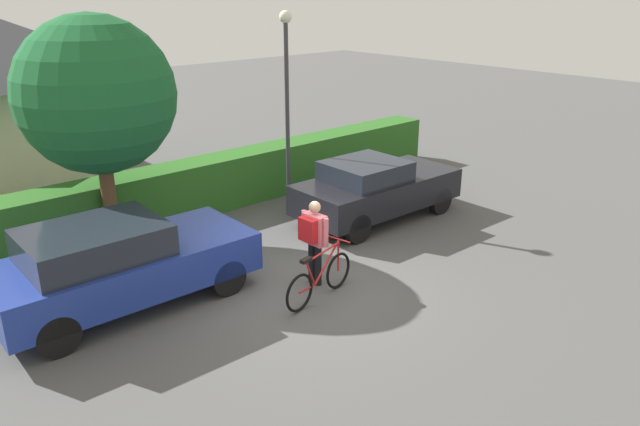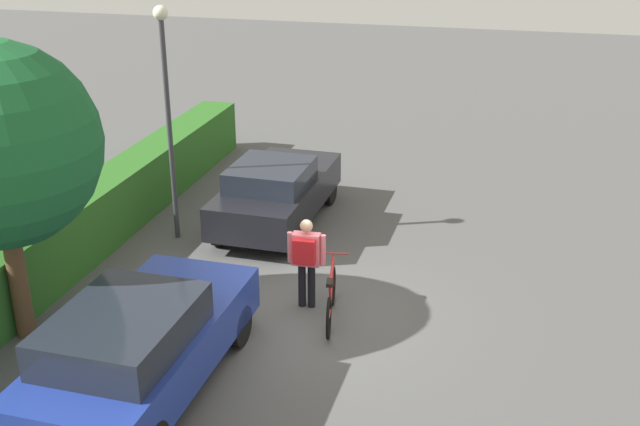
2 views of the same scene
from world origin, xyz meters
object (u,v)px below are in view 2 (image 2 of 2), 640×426
Objects in this scene: parked_car_near at (140,345)px; bicycle at (331,299)px; street_lamp at (167,95)px; person_rider at (306,256)px; parked_car_far at (276,191)px.

bicycle is (2.65, -2.05, -0.42)m from parked_car_near.
street_lamp is at bearing 19.25° from parked_car_near.
bicycle is at bearing -121.15° from person_rider.
bicycle is at bearing -122.34° from street_lamp.
bicycle is (-3.55, -2.05, -0.37)m from parked_car_far.
parked_car_far is (6.20, -0.00, -0.05)m from parked_car_near.
parked_car_near is 2.50× the size of bicycle.
person_rider reaches higher than bicycle.
parked_car_near is 5.78m from street_lamp.
parked_car_near is 3.38m from bicycle.
parked_car_near is at bearing 142.29° from bicycle.
parked_car_far is at bearing 25.47° from person_rider.
person_rider reaches higher than parked_car_near.
person_rider is 0.34× the size of street_lamp.
parked_car_far is 2.33× the size of bicycle.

